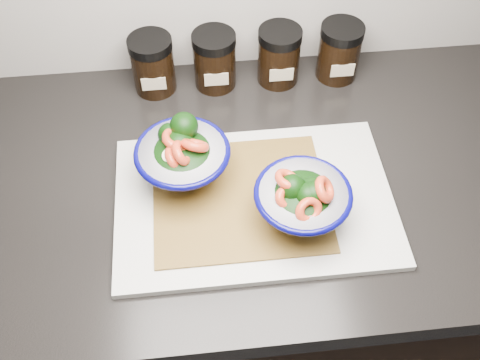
{
  "coord_description": "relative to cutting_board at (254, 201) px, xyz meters",
  "views": [
    {
      "loc": [
        -0.12,
        0.86,
        1.65
      ],
      "look_at": [
        -0.07,
        1.4,
        0.96
      ],
      "focal_mm": 42.0,
      "sensor_mm": 36.0,
      "label": 1
    }
  ],
  "objects": [
    {
      "name": "spice_jar_c",
      "position": [
        0.08,
        0.3,
        0.05
      ],
      "size": [
        0.08,
        0.08,
        0.11
      ],
      "color": "black",
      "rests_on": "countertop"
    },
    {
      "name": "bowl_left",
      "position": [
        -0.11,
        0.06,
        0.06
      ],
      "size": [
        0.15,
        0.15,
        0.11
      ],
      "rotation": [
        0.0,
        0.0,
        -0.02
      ],
      "color": "white",
      "rests_on": "bamboo_mat"
    },
    {
      "name": "spice_jar_a",
      "position": [
        -0.16,
        0.3,
        0.05
      ],
      "size": [
        0.08,
        0.08,
        0.11
      ],
      "color": "black",
      "rests_on": "countertop"
    },
    {
      "name": "bamboo_mat",
      "position": [
        -0.02,
        0.0,
        0.01
      ],
      "size": [
        0.28,
        0.24,
        0.0
      ],
      "primitive_type": "cube",
      "color": "olive",
      "rests_on": "cutting_board"
    },
    {
      "name": "countertop",
      "position": [
        0.04,
        0.06,
        -0.03
      ],
      "size": [
        3.5,
        0.6,
        0.04
      ],
      "primitive_type": "cube",
      "color": "black",
      "rests_on": "cabinet"
    },
    {
      "name": "cabinet",
      "position": [
        0.04,
        0.06,
        -0.48
      ],
      "size": [
        3.43,
        0.58,
        0.86
      ],
      "primitive_type": "cube",
      "color": "black",
      "rests_on": "ground"
    },
    {
      "name": "spice_jar_b",
      "position": [
        -0.04,
        0.3,
        0.05
      ],
      "size": [
        0.08,
        0.08,
        0.11
      ],
      "color": "black",
      "rests_on": "countertop"
    },
    {
      "name": "spice_jar_d",
      "position": [
        0.2,
        0.3,
        0.05
      ],
      "size": [
        0.08,
        0.08,
        0.11
      ],
      "color": "black",
      "rests_on": "countertop"
    },
    {
      "name": "bowl_right",
      "position": [
        0.07,
        -0.05,
        0.06
      ],
      "size": [
        0.15,
        0.15,
        0.11
      ],
      "rotation": [
        0.0,
        0.0,
        -0.07
      ],
      "color": "white",
      "rests_on": "bamboo_mat"
    },
    {
      "name": "cutting_board",
      "position": [
        0.0,
        0.0,
        0.0
      ],
      "size": [
        0.45,
        0.3,
        0.01
      ],
      "primitive_type": "cube",
      "color": "silver",
      "rests_on": "countertop"
    }
  ]
}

